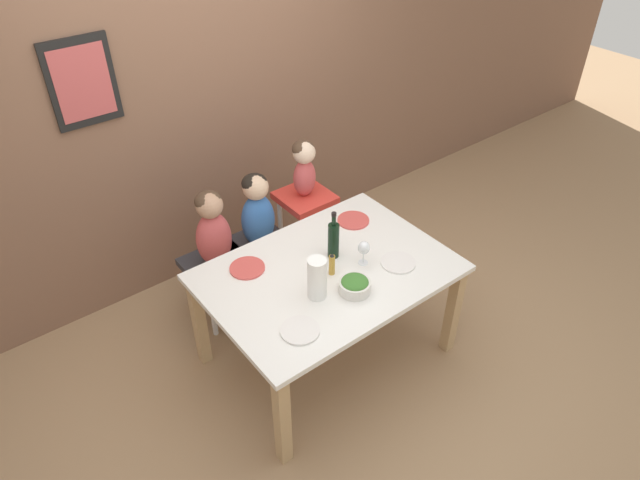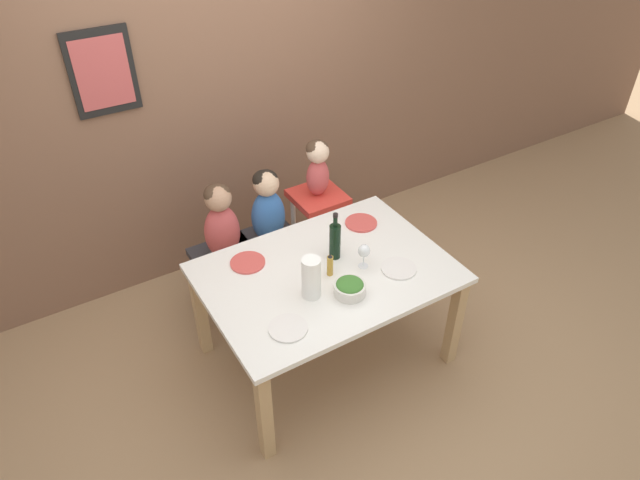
% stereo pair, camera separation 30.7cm
% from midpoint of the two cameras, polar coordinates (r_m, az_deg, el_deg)
% --- Properties ---
extents(ground_plane, '(14.00, 14.00, 0.00)m').
position_cam_midpoint_polar(ground_plane, '(3.88, -1.59, -11.28)').
color(ground_plane, '#9E7A56').
extents(wall_back, '(10.00, 0.09, 2.70)m').
position_cam_midpoint_polar(wall_back, '(4.07, -13.83, 13.73)').
color(wall_back, brown).
rests_on(wall_back, ground_plane).
extents(dining_table, '(1.45, 1.03, 0.72)m').
position_cam_midpoint_polar(dining_table, '(3.43, -1.77, -4.31)').
color(dining_table, white).
rests_on(dining_table, ground_plane).
extents(chair_far_left, '(0.42, 0.43, 0.46)m').
position_cam_midpoint_polar(chair_far_left, '(3.98, -12.31, -3.07)').
color(chair_far_left, silver).
rests_on(chair_far_left, ground_plane).
extents(chair_far_center, '(0.42, 0.43, 0.46)m').
position_cam_midpoint_polar(chair_far_center, '(4.09, -8.08, -1.18)').
color(chair_far_center, silver).
rests_on(chair_far_center, ground_plane).
extents(chair_right_highchair, '(0.36, 0.36, 0.71)m').
position_cam_midpoint_polar(chair_right_highchair, '(4.15, -3.61, 2.77)').
color(chair_right_highchair, silver).
rests_on(chair_right_highchair, ground_plane).
extents(person_child_left, '(0.24, 0.19, 0.55)m').
position_cam_midpoint_polar(person_child_left, '(3.76, -13.02, 1.10)').
color(person_child_left, '#C64C4C').
rests_on(person_child_left, chair_far_left).
extents(person_child_center, '(0.24, 0.19, 0.55)m').
position_cam_midpoint_polar(person_child_center, '(3.88, -8.54, 2.97)').
color(person_child_center, '#3366B2').
rests_on(person_child_center, chair_far_center).
extents(person_baby_right, '(0.17, 0.16, 0.42)m').
position_cam_midpoint_polar(person_baby_right, '(3.95, -3.84, 7.47)').
color(person_baby_right, '#C64C4C').
rests_on(person_baby_right, chair_right_highchair).
extents(wine_bottle, '(0.07, 0.07, 0.32)m').
position_cam_midpoint_polar(wine_bottle, '(3.40, -1.22, -0.01)').
color(wine_bottle, black).
rests_on(wine_bottle, dining_table).
extents(paper_towel_roll, '(0.11, 0.11, 0.26)m').
position_cam_midpoint_polar(paper_towel_roll, '(3.13, -3.10, -3.94)').
color(paper_towel_roll, white).
rests_on(paper_towel_roll, dining_table).
extents(wine_glass_near, '(0.07, 0.07, 0.16)m').
position_cam_midpoint_polar(wine_glass_near, '(3.35, 1.81, -0.92)').
color(wine_glass_near, white).
rests_on(wine_glass_near, dining_table).
extents(salad_bowl_large, '(0.18, 0.18, 0.09)m').
position_cam_midpoint_polar(salad_bowl_large, '(3.21, 0.76, -4.62)').
color(salad_bowl_large, silver).
rests_on(salad_bowl_large, dining_table).
extents(dinner_plate_front_left, '(0.21, 0.21, 0.01)m').
position_cam_midpoint_polar(dinner_plate_front_left, '(3.02, -4.95, -9.10)').
color(dinner_plate_front_left, silver).
rests_on(dinner_plate_front_left, dining_table).
extents(dinner_plate_back_left, '(0.21, 0.21, 0.01)m').
position_cam_midpoint_polar(dinner_plate_back_left, '(3.43, -9.85, -2.87)').
color(dinner_plate_back_left, '#D14C47').
rests_on(dinner_plate_back_left, dining_table).
extents(dinner_plate_back_right, '(0.21, 0.21, 0.01)m').
position_cam_midpoint_polar(dinner_plate_back_right, '(3.76, 1.03, 1.90)').
color(dinner_plate_back_right, '#D14C47').
rests_on(dinner_plate_back_right, dining_table).
extents(dinner_plate_front_right, '(0.21, 0.21, 0.01)m').
position_cam_midpoint_polar(dinner_plate_front_right, '(3.43, 5.30, -2.35)').
color(dinner_plate_front_right, silver).
rests_on(dinner_plate_front_right, dining_table).
extents(condiment_bottle_hot_sauce, '(0.04, 0.04, 0.15)m').
position_cam_midpoint_polar(condiment_bottle_hot_sauce, '(3.30, -1.48, -2.53)').
color(condiment_bottle_hot_sauce, '#BC8E33').
rests_on(condiment_bottle_hot_sauce, dining_table).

